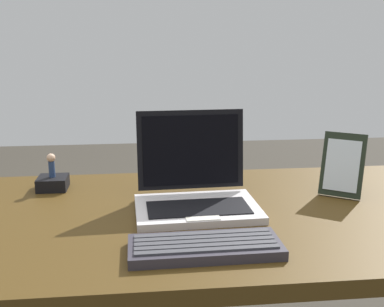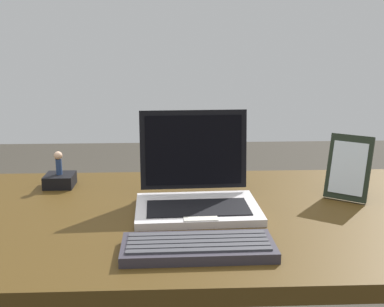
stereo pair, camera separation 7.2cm
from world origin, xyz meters
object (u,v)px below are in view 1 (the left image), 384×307
object	(u,v)px
laptop_front	(195,190)
external_keyboard	(206,247)
photo_frame	(343,165)
figurine	(51,163)
figurine_stand	(53,183)

from	to	relation	value
laptop_front	external_keyboard	xyz separation A→B (m)	(-0.01, -0.26, -0.04)
laptop_front	external_keyboard	bearing A→B (deg)	-91.73
external_keyboard	photo_frame	bearing A→B (deg)	36.23
photo_frame	figurine	world-z (taller)	photo_frame
laptop_front	external_keyboard	distance (m)	0.26
laptop_front	photo_frame	distance (m)	0.43
external_keyboard	photo_frame	xyz separation A→B (m)	(0.43, 0.31, 0.08)
laptop_front	external_keyboard	world-z (taller)	laptop_front
figurine	photo_frame	bearing A→B (deg)	-10.13
photo_frame	figurine	bearing A→B (deg)	169.87
figurine_stand	laptop_front	bearing A→B (deg)	-26.74
external_keyboard	photo_frame	size ratio (longest dim) A/B	1.80
figurine_stand	photo_frame	bearing A→B (deg)	-10.13
photo_frame	figurine	xyz separation A→B (m)	(-0.82, 0.15, -0.01)
figurine_stand	figurine	bearing A→B (deg)	180.00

